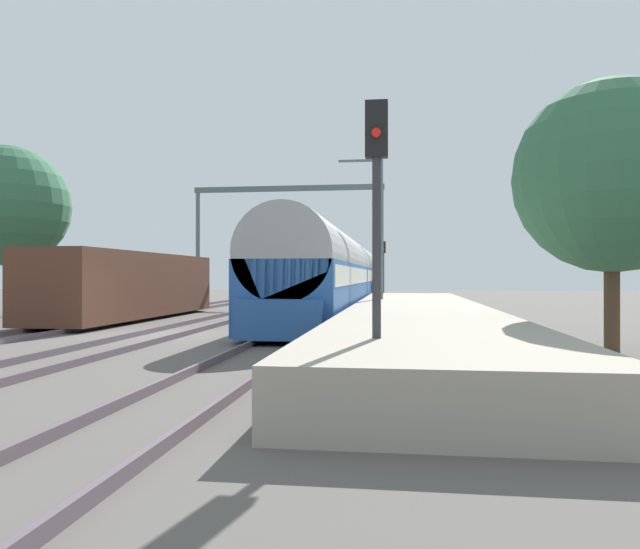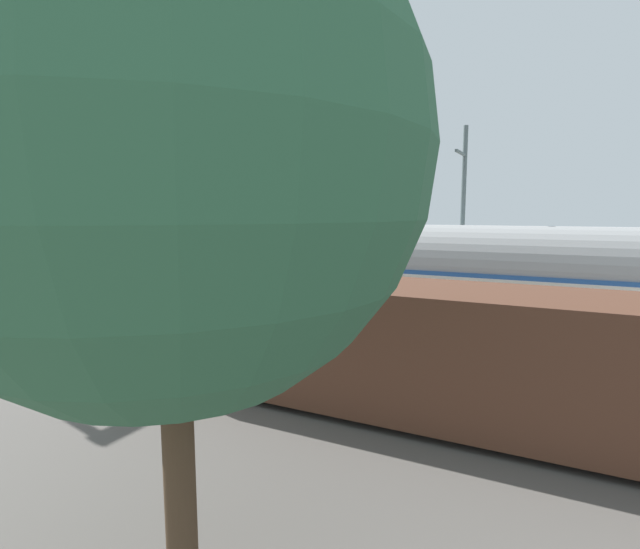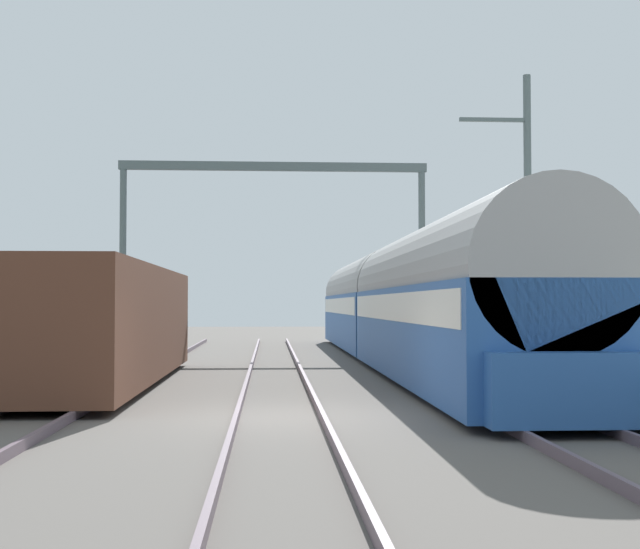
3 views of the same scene
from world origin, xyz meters
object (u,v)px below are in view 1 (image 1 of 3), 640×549
passenger_train (340,274)px  catenary_gantry (288,219)px  freight_car (131,285)px  person_crossing (373,289)px  railway_signal_near (377,205)px  railway_signal_far (383,262)px

passenger_train → catenary_gantry: catenary_gantry is taller
passenger_train → catenary_gantry: size_ratio=2.57×
freight_car → person_crossing: size_ratio=7.51×
passenger_train → person_crossing: bearing=74.9°
railway_signal_near → freight_car: bearing=126.7°
person_crossing → railway_signal_near: railway_signal_near is taller
freight_car → person_crossing: bearing=52.8°
railway_signal_near → catenary_gantry: bearing=103.5°
person_crossing → railway_signal_near: bearing=-32.4°
person_crossing → freight_car: bearing=-72.4°
railway_signal_near → catenary_gantry: (-7.05, 29.45, 2.65)m
person_crossing → railway_signal_near: 28.21m
passenger_train → railway_signal_near: (2.86, -22.57, 1.03)m
person_crossing → railway_signal_far: size_ratio=0.38×
railway_signal_near → railway_signal_far: bearing=91.5°
passenger_train → railway_signal_near: bearing=-82.8°
railway_signal_far → railway_signal_near: bearing=-88.5°
passenger_train → person_crossing: passenger_train is taller
railway_signal_near → railway_signal_far: railway_signal_near is taller
freight_car → railway_signal_near: bearing=-53.3°
passenger_train → person_crossing: 5.80m
railway_signal_near → railway_signal_far: size_ratio=1.03×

